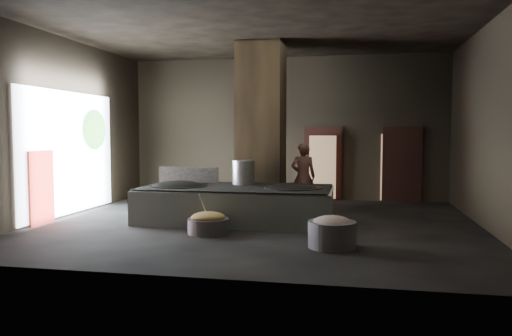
% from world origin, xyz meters
% --- Properties ---
extents(floor, '(10.00, 9.00, 0.10)m').
position_xyz_m(floor, '(0.00, 0.00, -0.05)').
color(floor, black).
rests_on(floor, ground).
extents(ceiling, '(10.00, 9.00, 0.10)m').
position_xyz_m(ceiling, '(0.00, 0.00, 4.55)').
color(ceiling, black).
rests_on(ceiling, back_wall).
extents(back_wall, '(10.00, 0.10, 4.50)m').
position_xyz_m(back_wall, '(0.00, 4.55, 2.25)').
color(back_wall, black).
rests_on(back_wall, ground).
extents(front_wall, '(10.00, 0.10, 4.50)m').
position_xyz_m(front_wall, '(0.00, -4.55, 2.25)').
color(front_wall, black).
rests_on(front_wall, ground).
extents(left_wall, '(0.10, 9.00, 4.50)m').
position_xyz_m(left_wall, '(-5.05, 0.00, 2.25)').
color(left_wall, black).
rests_on(left_wall, ground).
extents(right_wall, '(0.10, 9.00, 4.50)m').
position_xyz_m(right_wall, '(5.05, 0.00, 2.25)').
color(right_wall, black).
rests_on(right_wall, ground).
extents(pillar, '(1.20, 1.20, 4.50)m').
position_xyz_m(pillar, '(-0.30, 1.90, 2.25)').
color(pillar, black).
rests_on(pillar, ground).
extents(hearth_platform, '(4.58, 2.27, 0.79)m').
position_xyz_m(hearth_platform, '(-0.57, 0.16, 0.39)').
color(hearth_platform, silver).
rests_on(hearth_platform, ground).
extents(platform_cap, '(4.43, 2.13, 0.03)m').
position_xyz_m(platform_cap, '(-0.57, 0.16, 0.82)').
color(platform_cap, black).
rests_on(platform_cap, hearth_platform).
extents(wok_left, '(1.43, 1.43, 0.39)m').
position_xyz_m(wok_left, '(-2.02, 0.11, 0.75)').
color(wok_left, black).
rests_on(wok_left, hearth_platform).
extents(wok_left_rim, '(1.46, 1.46, 0.05)m').
position_xyz_m(wok_left_rim, '(-2.02, 0.11, 0.82)').
color(wok_left_rim, black).
rests_on(wok_left_rim, hearth_platform).
extents(wok_right, '(1.33, 1.33, 0.37)m').
position_xyz_m(wok_right, '(0.78, 0.21, 0.75)').
color(wok_right, black).
rests_on(wok_right, hearth_platform).
extents(wok_right_rim, '(1.36, 1.36, 0.05)m').
position_xyz_m(wok_right_rim, '(0.78, 0.21, 0.82)').
color(wok_right_rim, black).
rests_on(wok_right_rim, hearth_platform).
extents(stock_pot, '(0.55, 0.55, 0.59)m').
position_xyz_m(stock_pot, '(-0.52, 0.71, 1.13)').
color(stock_pot, '#B2B7BA').
rests_on(stock_pot, hearth_platform).
extents(splash_guard, '(1.58, 0.09, 0.39)m').
position_xyz_m(splash_guard, '(-2.02, 0.91, 1.03)').
color(splash_guard, black).
rests_on(splash_guard, hearth_platform).
extents(cook, '(0.71, 0.50, 1.83)m').
position_xyz_m(cook, '(0.81, 2.27, 0.92)').
color(cook, '#8C5147').
rests_on(cook, ground).
extents(veg_basin, '(0.95, 0.95, 0.32)m').
position_xyz_m(veg_basin, '(-0.80, -1.39, 0.16)').
color(veg_basin, slate).
rests_on(veg_basin, ground).
extents(veg_fill, '(0.71, 0.71, 0.22)m').
position_xyz_m(veg_fill, '(-0.80, -1.39, 0.35)').
color(veg_fill, olive).
rests_on(veg_fill, veg_basin).
extents(ladle, '(0.14, 0.33, 0.62)m').
position_xyz_m(ladle, '(-0.95, -1.24, 0.55)').
color(ladle, '#B2B7BA').
rests_on(ladle, veg_basin).
extents(meat_basin, '(1.06, 1.06, 0.48)m').
position_xyz_m(meat_basin, '(1.79, -2.16, 0.24)').
color(meat_basin, slate).
rests_on(meat_basin, ground).
extents(meat_fill, '(0.73, 0.73, 0.28)m').
position_xyz_m(meat_fill, '(1.79, -2.16, 0.45)').
color(meat_fill, '#AE7768').
rests_on(meat_fill, meat_basin).
extents(doorway_near, '(1.18, 0.08, 2.38)m').
position_xyz_m(doorway_near, '(1.20, 4.45, 1.10)').
color(doorway_near, black).
rests_on(doorway_near, ground).
extents(doorway_near_glow, '(0.82, 0.04, 1.95)m').
position_xyz_m(doorway_near_glow, '(1.21, 4.17, 1.05)').
color(doorway_near_glow, '#8C6647').
rests_on(doorway_near_glow, ground).
extents(doorway_far, '(1.18, 0.08, 2.38)m').
position_xyz_m(doorway_far, '(3.60, 4.45, 1.10)').
color(doorway_far, black).
rests_on(doorway_far, ground).
extents(doorway_far_glow, '(0.86, 0.04, 2.04)m').
position_xyz_m(doorway_far_glow, '(3.40, 4.47, 1.05)').
color(doorway_far_glow, '#8C6647').
rests_on(doorway_far_glow, ground).
extents(left_opening, '(0.04, 4.20, 3.10)m').
position_xyz_m(left_opening, '(-4.95, 0.20, 1.60)').
color(left_opening, white).
rests_on(left_opening, ground).
extents(pavilion_sliver, '(0.05, 0.90, 1.70)m').
position_xyz_m(pavilion_sliver, '(-4.88, -1.10, 0.85)').
color(pavilion_sliver, maroon).
rests_on(pavilion_sliver, ground).
extents(tree_silhouette, '(0.28, 1.10, 1.10)m').
position_xyz_m(tree_silhouette, '(-4.85, 1.30, 2.20)').
color(tree_silhouette, '#194714').
rests_on(tree_silhouette, left_opening).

